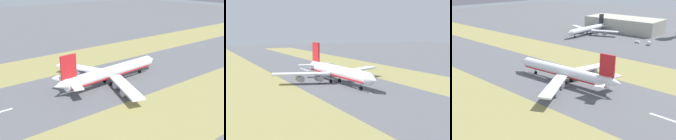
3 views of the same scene
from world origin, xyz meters
TOP-DOWN VIEW (x-y plane):
  - ground_plane at (0.00, 0.00)m, footprint 800.00×800.00m
  - grass_median_west at (-45.00, 0.00)m, footprint 40.00×600.00m
  - grass_median_east at (45.00, 0.00)m, footprint 40.00×600.00m
  - centreline_dash_near at (0.00, -56.43)m, footprint 1.20×18.00m
  - centreline_dash_mid at (0.00, -16.43)m, footprint 1.20×18.00m
  - centreline_dash_far at (0.00, 23.57)m, footprint 1.20×18.00m
  - airplane_main_jet at (2.97, 1.67)m, footprint 63.97×67.22m

SIDE VIEW (x-z plane):
  - ground_plane at x=0.00m, z-range 0.00..0.00m
  - grass_median_west at x=-45.00m, z-range 0.00..0.01m
  - grass_median_east at x=45.00m, z-range 0.00..0.01m
  - centreline_dash_near at x=0.00m, z-range 0.00..0.01m
  - centreline_dash_mid at x=0.00m, z-range 0.00..0.01m
  - centreline_dash_far at x=0.00m, z-range 0.00..0.01m
  - airplane_main_jet at x=2.97m, z-range -4.08..16.12m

